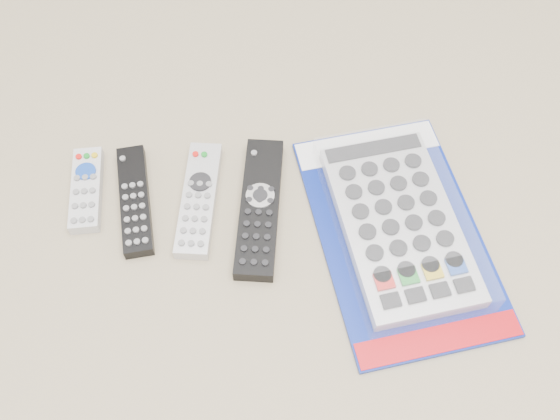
{
  "coord_description": "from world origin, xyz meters",
  "views": [
    {
      "loc": [
        0.02,
        -0.43,
        0.75
      ],
      "look_at": [
        0.05,
        0.02,
        0.01
      ],
      "focal_mm": 40.0,
      "sensor_mm": 36.0,
      "label": 1
    }
  ],
  "objects_px": {
    "remote_small_grey": "(86,189)",
    "remote_slim_black": "(135,200)",
    "remote_large_black": "(260,208)",
    "jumbo_remote_packaged": "(399,223)",
    "remote_silver_dvd": "(199,199)"
  },
  "relations": [
    {
      "from": "remote_slim_black",
      "to": "jumbo_remote_packaged",
      "type": "height_order",
      "value": "jumbo_remote_packaged"
    },
    {
      "from": "jumbo_remote_packaged",
      "to": "remote_slim_black",
      "type": "bearing_deg",
      "value": 160.67
    },
    {
      "from": "remote_slim_black",
      "to": "jumbo_remote_packaged",
      "type": "xyz_separation_m",
      "value": [
        0.37,
        -0.06,
        0.01
      ]
    },
    {
      "from": "remote_large_black",
      "to": "remote_small_grey",
      "type": "bearing_deg",
      "value": 176.42
    },
    {
      "from": "remote_large_black",
      "to": "jumbo_remote_packaged",
      "type": "height_order",
      "value": "jumbo_remote_packaged"
    },
    {
      "from": "remote_small_grey",
      "to": "remote_silver_dvd",
      "type": "xyz_separation_m",
      "value": [
        0.16,
        -0.02,
        0.0
      ]
    },
    {
      "from": "remote_large_black",
      "to": "jumbo_remote_packaged",
      "type": "xyz_separation_m",
      "value": [
        0.19,
        -0.04,
        0.01
      ]
    },
    {
      "from": "remote_large_black",
      "to": "jumbo_remote_packaged",
      "type": "relative_size",
      "value": 0.58
    },
    {
      "from": "remote_large_black",
      "to": "jumbo_remote_packaged",
      "type": "bearing_deg",
      "value": -5.38
    },
    {
      "from": "remote_small_grey",
      "to": "jumbo_remote_packaged",
      "type": "distance_m",
      "value": 0.44
    },
    {
      "from": "remote_slim_black",
      "to": "jumbo_remote_packaged",
      "type": "relative_size",
      "value": 0.47
    },
    {
      "from": "remote_slim_black",
      "to": "remote_small_grey",
      "type": "bearing_deg",
      "value": 154.77
    },
    {
      "from": "remote_small_grey",
      "to": "remote_large_black",
      "type": "bearing_deg",
      "value": -13.32
    },
    {
      "from": "remote_small_grey",
      "to": "remote_slim_black",
      "type": "xyz_separation_m",
      "value": [
        0.07,
        -0.02,
        -0.0
      ]
    },
    {
      "from": "remote_slim_black",
      "to": "remote_silver_dvd",
      "type": "xyz_separation_m",
      "value": [
        0.09,
        -0.0,
        0.0
      ]
    }
  ]
}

